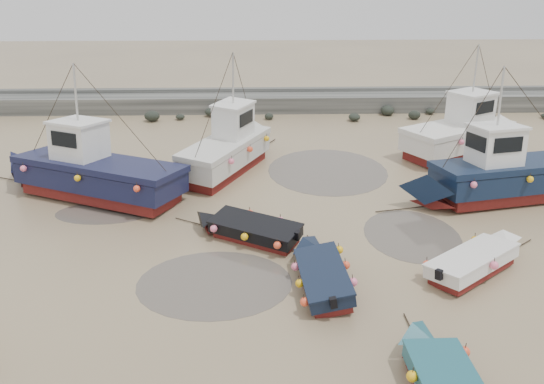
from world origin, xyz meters
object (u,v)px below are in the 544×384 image
Objects in this scene: dinghy_1 at (324,270)px; cabin_boat_1 at (231,146)px; dinghy_2 at (445,380)px; cabin_boat_2 at (500,174)px; cabin_boat_3 at (465,132)px; dinghy_4 at (248,226)px; dinghy_3 at (480,258)px; cabin_boat_0 at (88,171)px; person at (143,201)px.

cabin_boat_1 is at bearing 104.21° from dinghy_1.
dinghy_2 is 13.80m from cabin_boat_2.
dinghy_4 is at bearing -79.89° from cabin_boat_3.
dinghy_1 is 1.03× the size of dinghy_4.
dinghy_4 is at bearing 118.72° from dinghy_2.
dinghy_2 is 6.83m from dinghy_3.
dinghy_1 is at bearing -119.35° from dinghy_3.
dinghy_3 and dinghy_4 have the same top height.
dinghy_2 is at bearing -64.47° from dinghy_3.
cabin_boat_1 is at bearing -109.45° from cabin_boat_3.
cabin_boat_1 reaches higher than dinghy_3.
dinghy_2 is at bearing 140.55° from cabin_boat_2.
cabin_boat_3 is at bearing 66.86° from dinghy_2.
dinghy_2 is at bearing -42.54° from cabin_boat_1.
cabin_boat_0 reaches higher than dinghy_1.
dinghy_4 is (-8.47, 2.76, 0.00)m from dinghy_3.
cabin_boat_1 reaches higher than dinghy_4.
dinghy_1 and dinghy_2 have the same top height.
dinghy_3 is 6.99m from cabin_boat_2.
dinghy_1 and dinghy_3 have the same top height.
cabin_boat_0 is at bearing 89.40° from dinghy_4.
cabin_boat_3 is 5.21× the size of person.
dinghy_2 is 1.02× the size of dinghy_4.
dinghy_3 is 0.97× the size of dinghy_4.
dinghy_1 and dinghy_4 have the same top height.
cabin_boat_2 is 5.92× the size of person.
dinghy_2 is 20.05m from cabin_boat_3.
cabin_boat_0 reaches higher than person.
dinghy_3 is at bearing 109.92° from person.
cabin_boat_3 reaches higher than dinghy_2.
cabin_boat_3 is at bearing -51.05° from cabin_boat_0.
cabin_boat_0 is at bearing -150.10° from dinghy_3.
dinghy_3 is at bearing -90.38° from cabin_boat_0.
cabin_boat_2 and cabin_boat_3 have the same top height.
cabin_boat_1 is at bearing -179.29° from person.
dinghy_4 is 0.62× the size of cabin_boat_1.
dinghy_3 is at bearing -45.85° from cabin_boat_3.
dinghy_3 is 13.31m from cabin_boat_3.
dinghy_1 is 5.89m from dinghy_2.
cabin_boat_1 is 5.12× the size of person.
dinghy_2 is at bearing -68.99° from dinghy_1.
dinghy_3 is at bearing 140.97° from cabin_boat_2.
dinghy_3 is at bearing 59.55° from dinghy_2.
person is (-4.00, -3.99, -1.36)m from cabin_boat_1.
cabin_boat_0 reaches higher than dinghy_4.
cabin_boat_2 is at bearing 33.10° from dinghy_1.
dinghy_4 is (-5.21, 8.76, -0.01)m from dinghy_2.
cabin_boat_3 is (12.43, 9.92, 0.81)m from dinghy_4.
dinghy_3 is 3.05× the size of person.
person is at bearing 82.46° from dinghy_4.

